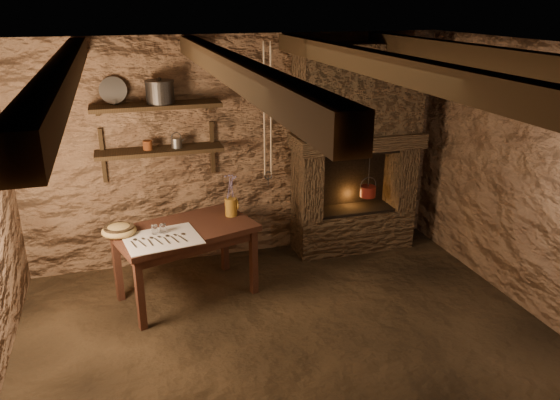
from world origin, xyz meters
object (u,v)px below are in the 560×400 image
object	(u,v)px
work_table	(186,260)
iron_stockpot	(160,93)
red_pot	(368,191)
wooden_bowl	(119,231)
stoneware_jug	(231,199)

from	to	relation	value
work_table	iron_stockpot	distance (m)	1.62
iron_stockpot	red_pot	size ratio (longest dim) A/B	0.50
red_pot	wooden_bowl	bearing A→B (deg)	-168.95
work_table	wooden_bowl	world-z (taller)	wooden_bowl
red_pot	iron_stockpot	bearing A→B (deg)	176.89
work_table	wooden_bowl	bearing A→B (deg)	162.33
work_table	iron_stockpot	xyz separation A→B (m)	(-0.08, 0.66, 1.48)
wooden_bowl	stoneware_jug	bearing A→B (deg)	8.66
wooden_bowl	iron_stockpot	size ratio (longest dim) A/B	1.16
work_table	red_pot	distance (m)	2.22
stoneware_jug	iron_stockpot	size ratio (longest dim) A/B	1.53
iron_stockpot	wooden_bowl	bearing A→B (deg)	-127.83
work_table	stoneware_jug	xyz separation A→B (m)	(0.49, 0.17, 0.51)
wooden_bowl	red_pot	world-z (taller)	red_pot
stoneware_jug	iron_stockpot	xyz separation A→B (m)	(-0.56, 0.49, 0.97)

